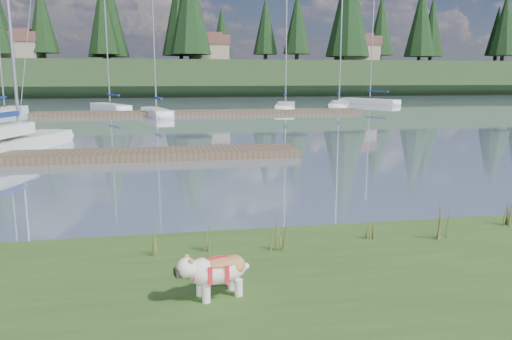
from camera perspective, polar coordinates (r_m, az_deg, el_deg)
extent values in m
plane|color=slate|center=(40.24, -8.81, 6.25)|extent=(200.00, 200.00, 0.00)
cube|color=#1D3017|center=(83.11, -9.70, 10.24)|extent=(200.00, 20.00, 5.00)
cylinder|color=silver|center=(6.34, -5.72, -13.91)|extent=(0.10, 0.10, 0.22)
cylinder|color=silver|center=(6.53, -6.40, -13.17)|extent=(0.10, 0.10, 0.22)
cylinder|color=silver|center=(6.49, -2.00, -13.27)|extent=(0.10, 0.10, 0.22)
cylinder|color=silver|center=(6.67, -2.77, -12.57)|extent=(0.10, 0.10, 0.22)
ellipsoid|color=silver|center=(6.42, -4.14, -11.34)|extent=(0.79, 0.54, 0.34)
ellipsoid|color=#A96F3F|center=(6.38, -4.16, -10.44)|extent=(0.57, 0.46, 0.12)
ellipsoid|color=silver|center=(6.25, -7.95, -11.00)|extent=(0.31, 0.32, 0.25)
cube|color=black|center=(6.23, -8.92, -11.51)|extent=(0.11, 0.14, 0.10)
cube|color=silver|center=(22.60, -26.16, 2.36)|extent=(3.66, 7.25, 0.70)
ellipsoid|color=silver|center=(25.61, -21.85, 3.56)|extent=(2.06, 2.31, 0.70)
cube|color=silver|center=(22.18, -26.88, 4.06)|extent=(1.85, 2.80, 0.45)
cube|color=#4C3D2C|center=(19.56, -18.87, 1.53)|extent=(16.00, 2.00, 0.30)
cube|color=#4C3D2C|center=(40.32, -5.96, 6.55)|extent=(26.00, 2.20, 0.30)
cube|color=silver|center=(44.03, -26.76, 5.90)|extent=(1.93, 6.37, 0.70)
ellipsoid|color=silver|center=(46.97, -25.40, 6.25)|extent=(1.50, 1.82, 0.70)
cube|color=silver|center=(46.51, -16.31, 6.82)|extent=(4.12, 6.25, 0.70)
ellipsoid|color=silver|center=(49.45, -17.64, 6.96)|extent=(2.00, 2.15, 0.70)
cylinder|color=silver|center=(46.49, -16.68, 13.58)|extent=(0.12, 0.12, 9.82)
cube|color=navy|center=(45.65, -16.00, 8.25)|extent=(1.31, 2.32, 0.20)
cube|color=silver|center=(39.11, -11.30, 6.37)|extent=(2.56, 5.82, 0.70)
ellipsoid|color=silver|center=(41.88, -12.14, 6.62)|extent=(1.56, 1.79, 0.70)
cylinder|color=silver|center=(39.06, -11.58, 13.77)|extent=(0.12, 0.12, 8.94)
cube|color=navy|center=(38.28, -11.11, 8.05)|extent=(0.71, 2.24, 0.20)
cube|color=silver|center=(45.58, 3.40, 7.16)|extent=(3.44, 7.34, 0.70)
ellipsoid|color=silver|center=(49.15, 3.51, 7.42)|extent=(2.02, 2.29, 0.70)
cylinder|color=silver|center=(45.60, 3.48, 14.81)|extent=(0.12, 0.12, 11.01)
cube|color=navy|center=(44.54, 3.38, 8.59)|extent=(0.94, 2.80, 0.20)
cube|color=silver|center=(48.67, 9.47, 7.26)|extent=(4.12, 7.17, 0.70)
ellipsoid|color=silver|center=(52.20, 9.62, 7.49)|extent=(2.15, 2.37, 0.70)
cylinder|color=silver|center=(48.69, 9.69, 14.37)|extent=(0.12, 0.12, 10.91)
cube|color=navy|center=(47.66, 9.46, 8.61)|extent=(1.23, 2.69, 0.20)
cube|color=silver|center=(55.90, 12.87, 7.58)|extent=(4.85, 6.46, 0.70)
ellipsoid|color=silver|center=(57.86, 10.13, 7.78)|extent=(2.20, 2.32, 0.70)
cylinder|color=silver|center=(55.89, 13.11, 13.28)|extent=(0.12, 0.12, 9.96)
cube|color=navy|center=(55.34, 13.70, 8.74)|extent=(1.59, 2.35, 0.20)
cone|color=#475B23|center=(8.05, -6.26, -7.56)|extent=(0.03, 0.03, 0.46)
cone|color=brown|center=(8.00, -5.43, -7.99)|extent=(0.03, 0.03, 0.37)
cone|color=#475B23|center=(8.07, -5.85, -7.32)|extent=(0.03, 0.03, 0.51)
cone|color=brown|center=(8.05, -5.23, -8.05)|extent=(0.03, 0.03, 0.32)
cone|color=#475B23|center=(7.98, -6.07, -7.89)|extent=(0.03, 0.03, 0.41)
cone|color=#475B23|center=(8.01, 2.01, -7.31)|extent=(0.03, 0.03, 0.53)
cone|color=brown|center=(7.99, 2.90, -7.78)|extent=(0.03, 0.03, 0.43)
cone|color=#475B23|center=(8.05, 2.39, -7.04)|extent=(0.03, 0.03, 0.58)
cone|color=brown|center=(8.04, 3.04, -7.85)|extent=(0.03, 0.03, 0.37)
cone|color=#475B23|center=(7.95, 2.28, -7.66)|extent=(0.03, 0.03, 0.48)
cone|color=#475B23|center=(9.10, 20.22, -5.38)|extent=(0.03, 0.03, 0.65)
cone|color=brown|center=(9.12, 21.01, -5.83)|extent=(0.03, 0.03, 0.52)
cone|color=#475B23|center=(9.15, 20.46, -5.11)|extent=(0.03, 0.03, 0.71)
cone|color=brown|center=(9.17, 21.03, -5.94)|extent=(0.03, 0.03, 0.45)
cone|color=#475B23|center=(9.06, 20.57, -5.70)|extent=(0.03, 0.03, 0.58)
cone|color=#475B23|center=(8.00, -12.45, -7.64)|extent=(0.03, 0.03, 0.52)
cone|color=brown|center=(7.95, -11.65, -8.13)|extent=(0.03, 0.03, 0.41)
cone|color=#475B23|center=(8.02, -12.02, -7.38)|extent=(0.03, 0.03, 0.57)
cone|color=brown|center=(7.99, -11.42, -8.21)|extent=(0.03, 0.03, 0.36)
cone|color=#475B23|center=(7.93, -12.31, -7.99)|extent=(0.03, 0.03, 0.47)
cone|color=#475B23|center=(8.79, 12.22, -6.61)|extent=(0.03, 0.03, 0.32)
cone|color=brown|center=(8.78, 13.05, -6.89)|extent=(0.03, 0.03, 0.26)
cone|color=#475B23|center=(8.84, 12.51, -6.42)|extent=(0.03, 0.03, 0.36)
cone|color=brown|center=(8.84, 13.13, -6.89)|extent=(0.03, 0.03, 0.23)
cone|color=#475B23|center=(8.74, 12.54, -6.85)|extent=(0.03, 0.03, 0.29)
cone|color=#475B23|center=(10.38, 26.47, -3.99)|extent=(0.03, 0.03, 0.62)
cone|color=brown|center=(10.41, 27.15, -4.36)|extent=(0.03, 0.03, 0.50)
cone|color=#475B23|center=(10.43, 26.65, -3.76)|extent=(0.03, 0.03, 0.68)
cone|color=brown|center=(10.46, 27.14, -4.46)|extent=(0.03, 0.03, 0.43)
cone|color=#475B23|center=(10.34, 26.80, -4.25)|extent=(0.03, 0.03, 0.56)
cube|color=#33281C|center=(9.09, -3.20, -8.73)|extent=(60.00, 0.50, 0.14)
cylinder|color=#382619|center=(82.64, -16.88, 12.29)|extent=(0.60, 0.60, 1.80)
cone|color=black|center=(83.04, -17.11, 16.32)|extent=(4.84, 4.84, 11.00)
cylinder|color=#382619|center=(76.26, -7.40, 12.82)|extent=(0.60, 0.60, 1.80)
cone|color=black|center=(76.86, -7.54, 18.19)|extent=(6.16, 6.16, 14.00)
cylinder|color=#382619|center=(81.74, 1.09, 12.76)|extent=(0.60, 0.60, 1.80)
cone|color=black|center=(82.06, 1.10, 16.22)|extent=(3.96, 3.96, 9.00)
cylinder|color=#382619|center=(83.37, 10.38, 12.56)|extent=(0.60, 0.60, 1.80)
cone|color=black|center=(84.03, 10.58, 18.08)|extent=(7.04, 7.04, 16.00)
cylinder|color=#382619|center=(91.85, 18.10, 12.03)|extent=(0.60, 0.60, 1.80)
cone|color=black|center=(92.26, 18.33, 15.94)|extent=(5.28, 5.28, 12.00)
cylinder|color=#382619|center=(95.35, 26.30, 11.40)|extent=(0.60, 0.60, 1.80)
cone|color=black|center=(95.68, 26.59, 14.75)|extent=(4.62, 4.62, 10.50)
cube|color=gray|center=(82.87, -25.51, 12.06)|extent=(6.00, 5.00, 2.80)
cube|color=brown|center=(82.98, -25.63, 13.51)|extent=(6.30, 5.30, 1.40)
cube|color=brown|center=(83.03, -25.67, 14.05)|extent=(4.20, 3.60, 0.70)
cube|color=gray|center=(81.47, -5.44, 13.08)|extent=(6.00, 5.00, 2.80)
cube|color=brown|center=(81.58, -5.46, 14.55)|extent=(6.30, 5.30, 1.40)
cube|color=brown|center=(81.64, -5.48, 15.11)|extent=(4.20, 3.60, 0.70)
cube|color=gray|center=(85.03, 11.44, 12.82)|extent=(6.00, 5.00, 2.80)
cube|color=brown|center=(85.14, 11.50, 14.23)|extent=(6.30, 5.30, 1.40)
cube|color=brown|center=(85.20, 11.52, 14.77)|extent=(4.20, 3.60, 0.70)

